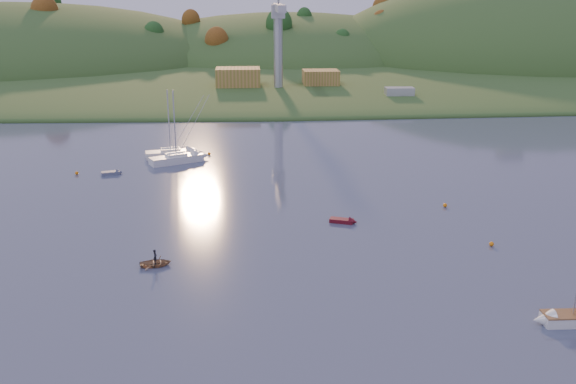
{
  "coord_description": "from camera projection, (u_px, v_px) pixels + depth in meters",
  "views": [
    {
      "loc": [
        -5.93,
        -39.57,
        25.7
      ],
      "look_at": [
        -1.25,
        32.77,
        2.87
      ],
      "focal_mm": 40.0,
      "sensor_mm": 36.0,
      "label": 1
    }
  ],
  "objects": [
    {
      "name": "work_vessel",
      "position": [
        399.0,
        98.0,
        151.06
      ],
      "size": [
        15.58,
        5.79,
        3.98
      ],
      "rotation": [
        0.0,
        0.0,
        -0.02
      ],
      "color": "#4F5D68",
      "rests_on": "ground"
    },
    {
      "name": "fishing_boat",
      "position": [
        568.0,
        315.0,
        51.47
      ],
      "size": [
        5.64,
        1.84,
        3.59
      ],
      "rotation": [
        0.0,
        0.0,
        3.13
      ],
      "color": "white",
      "rests_on": "ground"
    },
    {
      "name": "buoy_0",
      "position": [
        492.0,
        244.0,
        67.37
      ],
      "size": [
        0.5,
        0.5,
        0.5
      ],
      "primitive_type": "sphere",
      "color": "orange",
      "rests_on": "ground"
    },
    {
      "name": "dock_crane",
      "position": [
        279.0,
        28.0,
        153.4
      ],
      "size": [
        3.2,
        28.0,
        20.3
      ],
      "color": "#B7B7BC",
      "rests_on": "wharf"
    },
    {
      "name": "buoy_3",
      "position": [
        209.0,
        154.0,
        104.66
      ],
      "size": [
        0.5,
        0.5,
        0.5
      ],
      "primitive_type": "sphere",
      "color": "orange",
      "rests_on": "ground"
    },
    {
      "name": "shed_west",
      "position": [
        238.0,
        78.0,
        160.89
      ],
      "size": [
        11.0,
        8.0,
        4.8
      ],
      "primitive_type": "cube",
      "color": "olive",
      "rests_on": "wharf"
    },
    {
      "name": "far_shore",
      "position": [
        260.0,
        56.0,
        264.67
      ],
      "size": [
        620.0,
        220.0,
        1.5
      ],
      "primitive_type": "cube",
      "color": "#30451B",
      "rests_on": "ground"
    },
    {
      "name": "grey_dinghy",
      "position": [
        115.0,
        173.0,
        93.83
      ],
      "size": [
        3.23,
        1.9,
        1.14
      ],
      "rotation": [
        0.0,
        0.0,
        0.27
      ],
      "color": "slate",
      "rests_on": "ground"
    },
    {
      "name": "shore_slope",
      "position": [
        265.0,
        76.0,
        202.8
      ],
      "size": [
        640.0,
        150.0,
        7.0
      ],
      "primitive_type": "ellipsoid",
      "color": "#30451B",
      "rests_on": "ground"
    },
    {
      "name": "buoy_2",
      "position": [
        77.0,
        173.0,
        93.55
      ],
      "size": [
        0.5,
        0.5,
        0.5
      ],
      "primitive_type": "sphere",
      "color": "orange",
      "rests_on": "ground"
    },
    {
      "name": "paddler",
      "position": [
        155.0,
        259.0,
        62.39
      ],
      "size": [
        0.44,
        0.59,
        1.46
      ],
      "primitive_type": "imported",
      "rotation": [
        0.0,
        0.0,
        1.74
      ],
      "color": "black",
      "rests_on": "ground"
    },
    {
      "name": "sailboat_far",
      "position": [
        171.0,
        153.0,
        103.17
      ],
      "size": [
        8.17,
        3.87,
        10.91
      ],
      "rotation": [
        0.0,
        0.0,
        0.2
      ],
      "color": "white",
      "rests_on": "ground"
    },
    {
      "name": "wharf",
      "position": [
        290.0,
        92.0,
        161.82
      ],
      "size": [
        42.0,
        16.0,
        2.4
      ],
      "primitive_type": "cube",
      "color": "slate",
      "rests_on": "ground"
    },
    {
      "name": "canoe",
      "position": [
        156.0,
        263.0,
        62.52
      ],
      "size": [
        3.37,
        2.66,
        0.63
      ],
      "primitive_type": "imported",
      "rotation": [
        0.0,
        0.0,
        1.74
      ],
      "color": "#A07C58",
      "rests_on": "ground"
    },
    {
      "name": "shed_east",
      "position": [
        321.0,
        78.0,
        163.25
      ],
      "size": [
        9.0,
        7.0,
        4.0
      ],
      "primitive_type": "cube",
      "color": "olive",
      "rests_on": "wharf"
    },
    {
      "name": "hill_center",
      "position": [
        287.0,
        61.0,
        246.25
      ],
      "size": [
        140.0,
        120.0,
        36.0
      ],
      "primitive_type": "ellipsoid",
      "color": "#30451B",
      "rests_on": "ground"
    },
    {
      "name": "ground",
      "position": [
        335.0,
        367.0,
        45.75
      ],
      "size": [
        500.0,
        500.0,
        0.0
      ],
      "primitive_type": "plane",
      "color": "#323B53",
      "rests_on": "ground"
    },
    {
      "name": "hill_left",
      "position": [
        12.0,
        65.0,
        230.58
      ],
      "size": [
        170.0,
        140.0,
        44.0
      ],
      "primitive_type": "ellipsoid",
      "color": "#30451B",
      "rests_on": "ground"
    },
    {
      "name": "hill_right",
      "position": [
        519.0,
        63.0,
        237.2
      ],
      "size": [
        150.0,
        130.0,
        60.0
      ],
      "primitive_type": "ellipsoid",
      "color": "#30451B",
      "rests_on": "ground"
    },
    {
      "name": "red_tender",
      "position": [
        347.0,
        221.0,
        74.1
      ],
      "size": [
        3.38,
        2.11,
        1.09
      ],
      "rotation": [
        0.0,
        0.0,
        -0.35
      ],
      "color": "#580C17",
      "rests_on": "ground"
    },
    {
      "name": "buoy_1",
      "position": [
        445.0,
        205.0,
        79.52
      ],
      "size": [
        0.5,
        0.5,
        0.5
      ],
      "primitive_type": "sphere",
      "color": "orange",
      "rests_on": "ground"
    },
    {
      "name": "sailboat_near",
      "position": [
        176.0,
        158.0,
        99.87
      ],
      "size": [
        8.45,
        5.84,
        11.39
      ],
      "rotation": [
        0.0,
        0.0,
        0.46
      ],
      "color": "white",
      "rests_on": "ground"
    },
    {
      "name": "hillside_trees",
      "position": [
        263.0,
        68.0,
        221.84
      ],
      "size": [
        280.0,
        50.0,
        32.0
      ],
      "primitive_type": null,
      "color": "#1B4D1B",
      "rests_on": "ground"
    }
  ]
}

